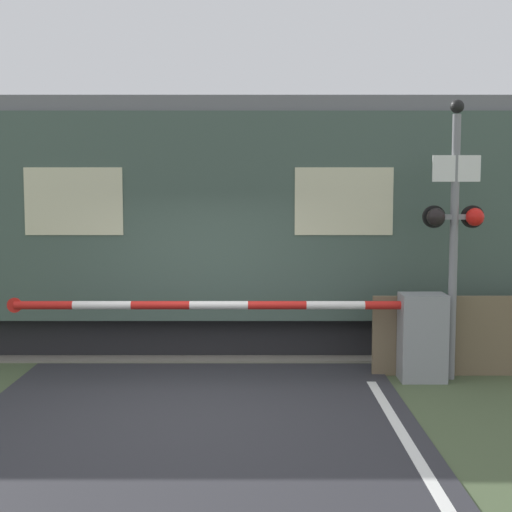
{
  "coord_description": "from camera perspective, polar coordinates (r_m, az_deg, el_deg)",
  "views": [
    {
      "loc": [
        0.71,
        -8.18,
        2.55
      ],
      "look_at": [
        0.74,
        1.76,
        1.62
      ],
      "focal_mm": 50.0,
      "sensor_mm": 36.0,
      "label": 1
    }
  ],
  "objects": [
    {
      "name": "ground_plane",
      "position": [
        8.6,
        -5.02,
        -11.9
      ],
      "size": [
        80.0,
        80.0,
        0.0
      ],
      "primitive_type": "plane",
      "color": "#475638"
    },
    {
      "name": "track_bed",
      "position": [
        12.16,
        -3.56,
        -6.63
      ],
      "size": [
        36.0,
        3.2,
        0.13
      ],
      "color": "slate",
      "rests_on": "ground_plane"
    },
    {
      "name": "train",
      "position": [
        12.18,
        -12.86,
        2.68
      ],
      "size": [
        14.37,
        2.9,
        3.92
      ],
      "color": "black",
      "rests_on": "ground_plane"
    },
    {
      "name": "crossing_barrier",
      "position": [
        9.69,
        10.19,
        -5.94
      ],
      "size": [
        5.83,
        0.44,
        1.17
      ],
      "color": "gray",
      "rests_on": "ground_plane"
    },
    {
      "name": "signal_post",
      "position": [
        9.77,
        15.39,
        2.65
      ],
      "size": [
        0.81,
        0.26,
        3.71
      ],
      "color": "gray",
      "rests_on": "ground_plane"
    }
  ]
}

